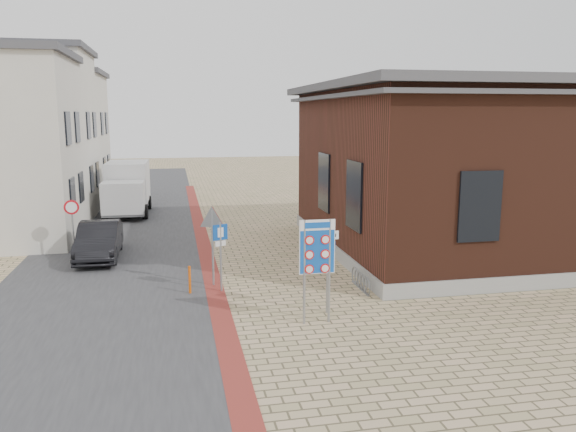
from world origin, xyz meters
name	(u,v)px	position (x,y,z in m)	size (l,w,h in m)	color
ground	(295,318)	(0.00, 0.00, 0.00)	(120.00, 120.00, 0.00)	tan
road_strip	(130,224)	(-5.50, 15.00, 0.01)	(7.00, 60.00, 0.02)	#38383A
curb_strip	(203,242)	(-2.00, 10.00, 0.01)	(0.60, 40.00, 0.02)	maroon
brick_building	(470,165)	(8.99, 7.00, 3.49)	(13.00, 13.00, 6.80)	gray
townhouse_mid	(23,133)	(-10.99, 18.00, 4.57)	(7.40, 6.40, 9.10)	beige
townhouse_far	(48,137)	(-10.99, 24.00, 4.17)	(7.40, 6.40, 8.30)	beige
bike_rack	(361,281)	(2.65, 2.20, 0.26)	(0.08, 1.80, 0.60)	slate
sedan	(99,241)	(-6.13, 8.02, 0.71)	(1.50, 4.30, 1.42)	black
box_truck	(127,188)	(-5.78, 18.05, 1.50)	(2.46, 5.58, 2.90)	slate
border_sign	(317,249)	(0.50, -0.42, 2.06)	(0.98, 0.08, 2.86)	gray
essen_sign	(328,256)	(1.00, 0.30, 1.67)	(0.66, 0.22, 2.51)	gray
parking_sign	(221,245)	(-1.80, 2.81, 1.52)	(0.47, 0.23, 2.26)	gray
yield_sign	(212,226)	(-2.00, 3.50, 2.01)	(0.91, 0.33, 2.62)	gray
speed_sign	(72,220)	(-7.03, 7.82, 1.59)	(0.56, 0.09, 2.38)	gray
bollard	(190,280)	(-2.79, 2.80, 0.45)	(0.08, 0.08, 0.90)	#D9520B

